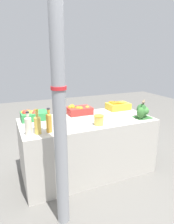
% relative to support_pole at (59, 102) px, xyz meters
% --- Properties ---
extents(ground_plane, '(10.00, 10.00, 0.00)m').
position_rel_support_pole_xyz_m(ground_plane, '(0.57, 0.73, -1.21)').
color(ground_plane, '#605E59').
extents(market_table, '(1.75, 0.83, 0.77)m').
position_rel_support_pole_xyz_m(market_table, '(0.57, 0.73, -0.83)').
color(market_table, '#B7B2A8').
rests_on(market_table, ground_plane).
extents(support_pole, '(0.13, 0.13, 2.43)m').
position_rel_support_pole_xyz_m(support_pole, '(0.00, 0.00, 0.00)').
color(support_pole, gray).
rests_on(support_pole, ground_plane).
extents(apple_crate, '(0.34, 0.24, 0.14)m').
position_rel_support_pole_xyz_m(apple_crate, '(-0.09, 1.00, -0.38)').
color(apple_crate, '#2D8442').
rests_on(apple_crate, market_table).
extents(orange_crate, '(0.34, 0.24, 0.14)m').
position_rel_support_pole_xyz_m(orange_crate, '(0.55, 1.00, -0.38)').
color(orange_crate, red).
rests_on(orange_crate, market_table).
extents(carrot_crate, '(0.34, 0.24, 0.14)m').
position_rel_support_pole_xyz_m(carrot_crate, '(1.22, 1.00, -0.39)').
color(carrot_crate, gold).
rests_on(carrot_crate, market_table).
extents(broccoli_pile, '(0.23, 0.19, 0.19)m').
position_rel_support_pole_xyz_m(broccoli_pile, '(1.29, 0.49, -0.35)').
color(broccoli_pile, '#2D602D').
rests_on(broccoli_pile, market_table).
extents(juice_bottle_cloudy, '(0.07, 0.07, 0.26)m').
position_rel_support_pole_xyz_m(juice_bottle_cloudy, '(-0.22, 0.47, -0.33)').
color(juice_bottle_cloudy, beige).
rests_on(juice_bottle_cloudy, market_table).
extents(juice_bottle_golden, '(0.07, 0.07, 0.27)m').
position_rel_support_pole_xyz_m(juice_bottle_golden, '(-0.12, 0.47, -0.33)').
color(juice_bottle_golden, gold).
rests_on(juice_bottle_golden, market_table).
extents(juice_bottle_amber, '(0.06, 0.06, 0.28)m').
position_rel_support_pole_xyz_m(juice_bottle_amber, '(0.01, 0.47, -0.32)').
color(juice_bottle_amber, gold).
rests_on(juice_bottle_amber, market_table).
extents(pickle_jar, '(0.12, 0.12, 0.12)m').
position_rel_support_pole_xyz_m(pickle_jar, '(0.61, 0.46, -0.38)').
color(pickle_jar, '#DBBC56').
rests_on(pickle_jar, market_table).
extents(sparrow_bird, '(0.11, 0.10, 0.05)m').
position_rel_support_pole_xyz_m(sparrow_bird, '(1.31, 0.51, -0.23)').
color(sparrow_bird, '#4C3D2D').
rests_on(sparrow_bird, broccoli_pile).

